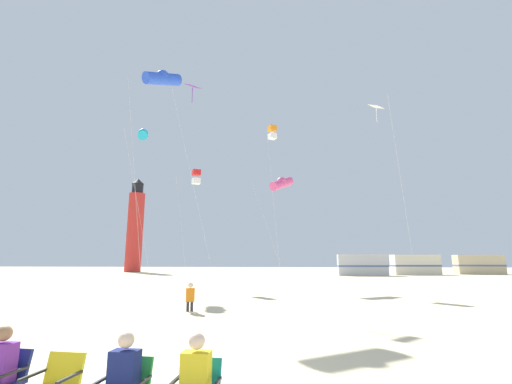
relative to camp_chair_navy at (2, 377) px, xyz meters
name	(u,v)px	position (x,y,z in m)	size (l,w,h in m)	color
ground	(140,377)	(1.18, 1.77, -0.50)	(200.00, 200.00, 0.00)	beige
camp_chair_navy	(2,377)	(0.00, 0.00, 0.00)	(0.59, 0.61, 0.82)	navy
camp_chair_yellow	(56,382)	(0.85, -0.12, 0.00)	(0.59, 0.60, 0.82)	yellow
spectator_green_chair	(120,381)	(1.81, -0.36, 0.11)	(0.35, 0.52, 1.16)	navy
spectator_teal_chair	(194,383)	(2.70, -0.34, 0.11)	(0.35, 0.51, 1.16)	yellow
kite_flyer_standing	(190,296)	(-0.16, 9.51, 0.11)	(0.43, 0.56, 1.16)	orange
kite_tube_cyan	(143,135)	(-7.21, 19.89, 10.93)	(2.51, 2.99, 12.13)	silver
kite_tube_blue	(163,78)	(-3.46, 13.70, 12.04)	(2.91, 3.17, 13.25)	silver
kite_diamond_white	(378,115)	(10.33, 19.78, 11.79)	(2.57, 2.57, 13.17)	silver
kite_diamond_violet	(192,95)	(-2.42, 16.43, 12.27)	(3.15, 2.81, 13.70)	silver
kite_box_scarlet	(196,177)	(-3.58, 22.18, 8.09)	(2.05, 2.05, 9.18)	silver
kite_box_orange	(272,133)	(2.50, 23.61, 12.15)	(1.05, 1.03, 13.25)	silver
kite_tube_rainbow	(282,183)	(3.26, 22.33, 7.47)	(3.28, 3.53, 8.68)	silver
lighthouse_distant	(135,227)	(-23.88, 56.13, 7.34)	(2.80, 2.80, 16.80)	red
rv_van_silver	(362,265)	(13.42, 44.90, 0.89)	(6.50, 2.51, 2.80)	#B7BABF
rv_van_cream	(415,265)	(21.52, 48.52, 0.89)	(6.61, 2.84, 2.80)	beige
rv_van_tan	(479,265)	(31.41, 51.16, 0.89)	(6.50, 2.52, 2.80)	#C6B28C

